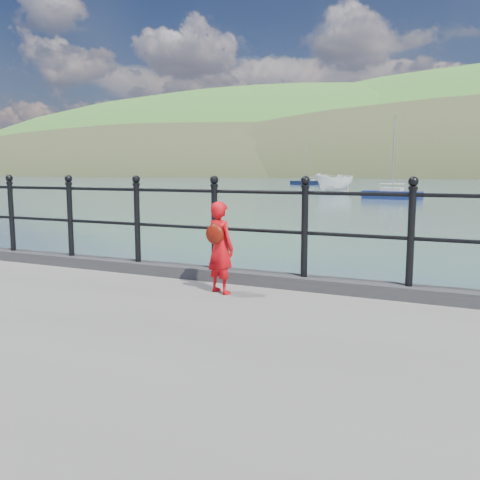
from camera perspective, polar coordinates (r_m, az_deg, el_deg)
The scene contains 7 objects.
ground at distance 6.79m, azimuth 2.44°, elevation -12.97°, with size 600.00×600.00×0.00m, color #2D4251.
kerb at distance 6.35m, azimuth 1.98°, elevation -4.31°, with size 60.00×0.30×0.15m, color #28282B.
railing at distance 6.24m, azimuth 2.01°, elevation 2.44°, with size 18.11×0.11×1.20m.
child at distance 5.82m, azimuth -2.27°, elevation -0.77°, with size 0.45×0.38×1.06m.
launch_white at distance 56.43m, azimuth 10.53°, elevation 6.29°, with size 2.08×5.52×2.13m, color white.
sailboat_port at distance 45.23m, azimuth 16.68°, elevation 4.84°, with size 5.06×2.48×7.20m.
sailboat_left at distance 88.15m, azimuth 7.62°, elevation 6.37°, with size 5.88×1.87×8.36m.
Camera 1 is at (2.39, -5.88, 2.40)m, focal length 38.00 mm.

